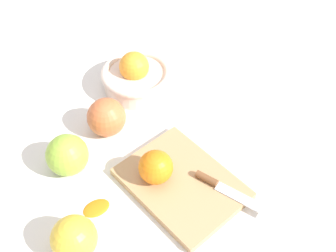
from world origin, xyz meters
TOP-DOWN VIEW (x-y plane):
  - ground_plane at (0.00, 0.00)m, footprint 2.40×2.40m
  - bowl at (-0.17, 0.11)m, footprint 0.16×0.16m
  - cutting_board at (0.12, 0.04)m, footprint 0.25×0.20m
  - orange_on_board at (0.08, 0.00)m, footprint 0.07×0.07m
  - knife at (0.17, 0.09)m, footprint 0.15×0.07m
  - apple_front_left at (-0.05, -0.12)m, footprint 0.08×0.08m
  - apple_front_right at (0.12, -0.19)m, footprint 0.08×0.08m
  - apple_mid_left at (-0.09, -0.01)m, footprint 0.08×0.08m
  - citrus_peel at (0.07, -0.12)m, footprint 0.04×0.05m

SIDE VIEW (x-z plane):
  - ground_plane at x=0.00m, z-range 0.00..0.00m
  - citrus_peel at x=0.07m, z-range 0.00..0.01m
  - cutting_board at x=0.12m, z-range 0.00..0.02m
  - knife at x=0.17m, z-range 0.01..0.03m
  - bowl at x=-0.17m, z-range -0.01..0.08m
  - apple_front_right at x=0.12m, z-range 0.00..0.08m
  - apple_mid_left at x=-0.09m, z-range 0.00..0.08m
  - apple_front_left at x=-0.05m, z-range 0.00..0.08m
  - orange_on_board at x=0.08m, z-range 0.02..0.08m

